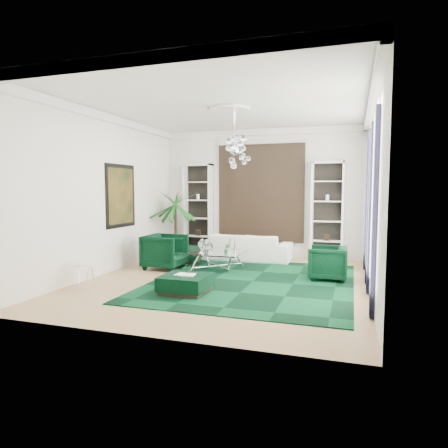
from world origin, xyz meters
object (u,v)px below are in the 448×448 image
(armchair_left, at_px, (165,251))
(ottoman_front, at_px, (186,284))
(sofa, at_px, (246,247))
(ottoman_side, at_px, (185,254))
(coffee_table, at_px, (217,260))
(side_table, at_px, (86,276))
(armchair_right, at_px, (328,263))
(palm, at_px, (175,214))

(armchair_left, xyz_separation_m, ottoman_front, (1.46, -2.05, -0.26))
(sofa, relative_size, ottoman_side, 2.86)
(armchair_left, distance_m, coffee_table, 1.36)
(ottoman_front, distance_m, side_table, 2.13)
(armchair_left, distance_m, ottoman_side, 1.15)
(side_table, bearing_deg, ottoman_front, 6.21)
(armchair_right, bearing_deg, sofa, -128.18)
(sofa, bearing_deg, ottoman_front, 87.22)
(ottoman_front, bearing_deg, coffee_table, 93.88)
(armchair_right, height_order, side_table, armchair_right)
(sofa, xyz_separation_m, armchair_left, (-1.65, -1.85, 0.07))
(ottoman_front, xyz_separation_m, side_table, (-2.11, -0.23, 0.07))
(ottoman_side, relative_size, side_table, 1.74)
(armchair_right, relative_size, side_table, 1.62)
(coffee_table, distance_m, ottoman_side, 1.47)
(ottoman_front, bearing_deg, armchair_right, 38.37)
(palm, bearing_deg, armchair_right, -21.57)
(armchair_left, bearing_deg, palm, 16.47)
(sofa, xyz_separation_m, coffee_table, (-0.35, -1.51, -0.15))
(armchair_right, relative_size, ottoman_side, 0.93)
(coffee_table, bearing_deg, ottoman_front, -86.12)
(ottoman_side, height_order, ottoman_front, ottoman_side)
(armchair_right, bearing_deg, armchair_left, -90.30)
(armchair_left, relative_size, side_table, 1.88)
(armchair_right, distance_m, coffee_table, 2.76)
(sofa, bearing_deg, side_table, 60.86)
(armchair_right, distance_m, ottoman_front, 3.28)
(ottoman_front, height_order, side_table, side_table)
(side_table, bearing_deg, coffee_table, 53.38)
(sofa, bearing_deg, palm, 1.88)
(coffee_table, height_order, ottoman_side, coffee_table)
(armchair_left, xyz_separation_m, coffee_table, (1.29, 0.34, -0.21))
(coffee_table, height_order, side_table, side_table)
(side_table, relative_size, palm, 0.20)
(coffee_table, bearing_deg, armchair_left, -165.21)
(armchair_right, height_order, ottoman_front, armchair_right)
(ottoman_front, bearing_deg, armchair_left, 125.34)
(coffee_table, bearing_deg, sofa, 76.85)
(sofa, xyz_separation_m, ottoman_side, (-1.59, -0.73, -0.17))
(armchair_left, relative_size, armchair_right, 1.16)
(sofa, bearing_deg, armchair_left, 48.31)
(armchair_left, height_order, side_table, armchair_left)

